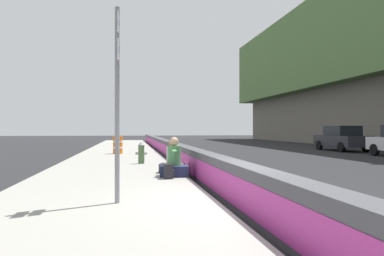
{
  "coord_description": "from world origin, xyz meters",
  "views": [
    {
      "loc": [
        -6.74,
        2.1,
        1.5
      ],
      "look_at": [
        6.12,
        -0.03,
        1.53
      ],
      "focal_mm": 35.61,
      "sensor_mm": 36.0,
      "label": 1
    }
  ],
  "objects": [
    {
      "name": "seated_person_foreground",
      "position": [
        4.14,
        0.82,
        0.49
      ],
      "size": [
        0.76,
        0.87,
        1.12
      ],
      "color": "#23284C",
      "rests_on": "sidewalk_strip"
    },
    {
      "name": "parked_car_fourth",
      "position": [
        17.16,
        -12.2,
        0.86
      ],
      "size": [
        4.5,
        1.96,
        1.71
      ],
      "color": "#28282D",
      "rests_on": "ground_plane"
    },
    {
      "name": "sidewalk_strip",
      "position": [
        0.0,
        2.65,
        0.07
      ],
      "size": [
        80.0,
        4.4,
        0.14
      ],
      "primitive_type": "cube",
      "color": "gray",
      "rests_on": "ground_plane"
    },
    {
      "name": "backpack",
      "position": [
        3.65,
        1.04,
        0.33
      ],
      "size": [
        0.32,
        0.28,
        0.4
      ],
      "color": "#232328",
      "rests_on": "sidewalk_strip"
    },
    {
      "name": "ground_plane",
      "position": [
        0.0,
        0.0,
        0.0
      ],
      "size": [
        160.0,
        160.0,
        0.0
      ],
      "primitive_type": "plane",
      "color": "#232326",
      "rests_on": "ground"
    },
    {
      "name": "jersey_barrier",
      "position": [
        0.0,
        0.0,
        0.42
      ],
      "size": [
        76.0,
        0.45,
        0.85
      ],
      "color": "#47474C",
      "rests_on": "ground_plane"
    },
    {
      "name": "route_sign_post",
      "position": [
        0.37,
        2.31,
        2.21
      ],
      "size": [
        0.44,
        0.09,
        3.6
      ],
      "color": "gray",
      "rests_on": "sidewalk_strip"
    },
    {
      "name": "construction_barrel",
      "position": [
        14.57,
        2.72,
        0.62
      ],
      "size": [
        0.54,
        0.54,
        0.95
      ],
      "color": "orange",
      "rests_on": "sidewalk_strip"
    },
    {
      "name": "fire_hydrant",
      "position": [
        8.31,
        1.63,
        0.59
      ],
      "size": [
        0.26,
        0.46,
        0.88
      ],
      "color": "#47663D",
      "rests_on": "sidewalk_strip"
    },
    {
      "name": "seated_person_middle",
      "position": [
        5.1,
        0.77,
        0.47
      ],
      "size": [
        0.8,
        0.88,
        1.04
      ],
      "color": "#424247",
      "rests_on": "sidewalk_strip"
    }
  ]
}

